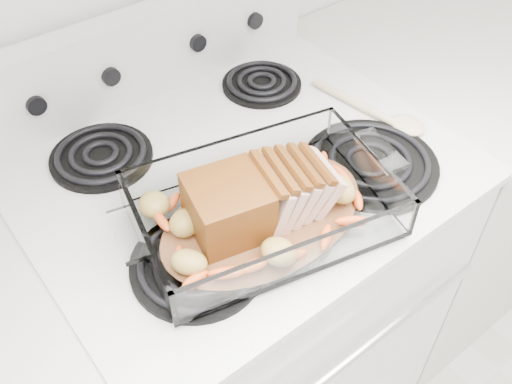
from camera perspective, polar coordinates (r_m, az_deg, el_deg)
electric_range at (r=1.40m, az=-1.65°, el=-10.80°), size 0.78×0.70×1.12m
counter_right at (r=1.74m, az=16.16°, el=0.53°), size 0.58×0.68×0.93m
baking_dish at (r=0.93m, az=0.76°, el=-1.90°), size 0.40×0.26×0.08m
pork_roast at (r=0.89m, az=-0.41°, el=-1.13°), size 0.24×0.12×0.10m
roast_vegetables at (r=0.94m, az=-0.63°, el=-0.63°), size 0.32×0.17×0.04m
wooden_spoon at (r=1.18m, az=12.62°, el=7.55°), size 0.08×0.26×0.02m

